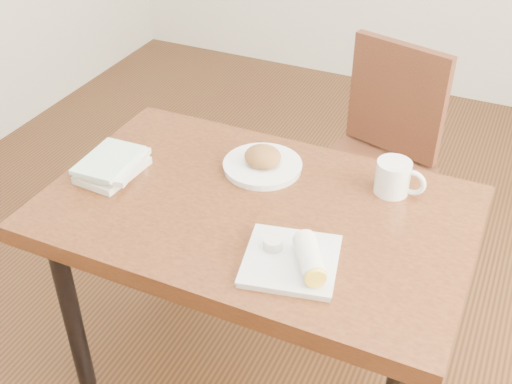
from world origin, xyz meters
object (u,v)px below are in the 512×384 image
at_px(table, 256,228).
at_px(book_stack, 113,165).
at_px(plate_scone, 263,162).
at_px(coffee_mug, 394,177).
at_px(chair_far, 377,150).
at_px(plate_burrito, 296,259).

bearing_deg(table, book_stack, -176.46).
relative_size(plate_scone, book_stack, 1.07).
xyz_separation_m(table, coffee_mug, (0.35, 0.24, 0.14)).
distance_m(chair_far, book_stack, 1.06).
relative_size(chair_far, book_stack, 4.04).
height_order(plate_scone, plate_burrito, plate_burrito).
relative_size(chair_far, plate_burrito, 3.32).
height_order(coffee_mug, book_stack, coffee_mug).
xyz_separation_m(table, chair_far, (0.17, 0.78, -0.12)).
height_order(chair_far, plate_burrito, chair_far).
distance_m(coffee_mug, book_stack, 0.87).
xyz_separation_m(chair_far, coffee_mug, (0.18, -0.54, 0.26)).
distance_m(table, plate_scone, 0.22).
distance_m(plate_scone, coffee_mug, 0.41).
bearing_deg(plate_scone, chair_far, 68.64).
xyz_separation_m(plate_scone, book_stack, (-0.42, -0.22, 0.00)).
xyz_separation_m(chair_far, book_stack, (-0.65, -0.80, 0.23)).
bearing_deg(coffee_mug, book_stack, -162.17).
bearing_deg(book_stack, coffee_mug, 17.83).
bearing_deg(chair_far, book_stack, -128.83).
bearing_deg(coffee_mug, plate_burrito, -108.14).
bearing_deg(chair_far, table, -102.23).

